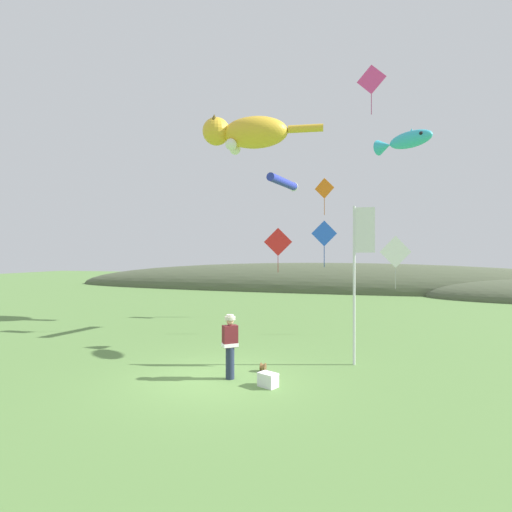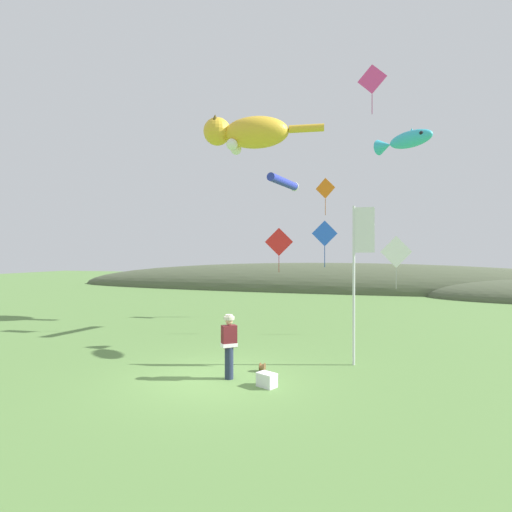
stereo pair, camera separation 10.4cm
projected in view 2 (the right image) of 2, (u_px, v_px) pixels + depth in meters
name	position (u px, v px, depth m)	size (l,w,h in m)	color
ground_plane	(214.00, 379.00, 11.01)	(120.00, 120.00, 0.00)	#5B8442
distant_hill_ridge	(356.00, 290.00, 38.59)	(58.18, 15.02, 5.23)	#4C563D
festival_attendant	(229.00, 344.00, 11.01)	(0.49, 0.47, 1.77)	#232D47
kite_spool	(262.00, 367.00, 11.71)	(0.15, 0.25, 0.25)	olive
picnic_cooler	(267.00, 380.00, 10.34)	(0.58, 0.51, 0.36)	white
festival_banner_pole	(358.00, 261.00, 12.34)	(0.66, 0.08, 4.94)	silver
kite_giant_cat	(248.00, 133.00, 21.38)	(6.46, 2.25, 1.97)	gold
kite_fish_windsock	(404.00, 141.00, 13.83)	(2.03, 1.76, 0.65)	#33B2CC
kite_tube_streamer	(284.00, 182.00, 17.68)	(0.86, 2.74, 0.44)	#2633A5
kite_diamond_pink	(372.00, 79.00, 17.61)	(1.28, 0.31, 2.21)	#E53F8C
kite_diamond_white	(396.00, 252.00, 17.07)	(1.32, 0.43, 2.27)	white
kite_diamond_orange	(325.00, 189.00, 21.62)	(1.09, 0.31, 2.03)	orange
kite_diamond_blue	(325.00, 234.00, 17.18)	(1.06, 0.37, 2.02)	blue
kite_diamond_red	(279.00, 242.00, 21.89)	(1.52, 0.34, 2.45)	red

